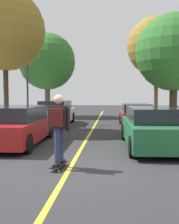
{
  "coord_description": "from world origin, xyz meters",
  "views": [
    {
      "loc": [
        1.06,
        -7.01,
        1.85
      ],
      "look_at": [
        -0.08,
        6.86,
        0.97
      ],
      "focal_mm": 45.35,
      "sensor_mm": 36.0,
      "label": 1
    }
  ],
  "objects_px": {
    "street_tree_left_near": "(47,62)",
    "skateboarder": "(58,125)",
    "street_tree_right_nearest": "(174,53)",
    "parked_car_left_near": "(56,113)",
    "street_tree_left_nearest": "(5,31)",
    "skateboard": "(59,165)",
    "parked_car_right_nearest": "(152,127)",
    "street_tree_right_near": "(157,46)",
    "parked_car_left_nearest": "(18,126)",
    "streetlamp": "(27,69)",
    "parked_car_right_near": "(136,115)"
  },
  "relations": [
    {
      "from": "parked_car_left_near",
      "to": "skateboarder",
      "type": "xyz_separation_m",
      "value": [
        2.15,
        -10.17,
        0.38
      ]
    },
    {
      "from": "parked_car_left_nearest",
      "to": "street_tree_right_nearest",
      "type": "bearing_deg",
      "value": 37.54
    },
    {
      "from": "parked_car_right_near",
      "to": "street_tree_right_nearest",
      "type": "xyz_separation_m",
      "value": [
        1.82,
        -1.32,
        3.37
      ]
    },
    {
      "from": "street_tree_right_near",
      "to": "skateboarder",
      "type": "relative_size",
      "value": 4.25
    },
    {
      "from": "street_tree_right_nearest",
      "to": "skateboarder",
      "type": "height_order",
      "value": "street_tree_right_nearest"
    },
    {
      "from": "parked_car_left_near",
      "to": "streetlamp",
      "type": "height_order",
      "value": "streetlamp"
    },
    {
      "from": "parked_car_left_near",
      "to": "street_tree_left_nearest",
      "type": "height_order",
      "value": "street_tree_left_nearest"
    },
    {
      "from": "street_tree_left_near",
      "to": "parked_car_left_nearest",
      "type": "bearing_deg",
      "value": -81.75
    },
    {
      "from": "parked_car_left_nearest",
      "to": "streetlamp",
      "type": "bearing_deg",
      "value": 104.17
    },
    {
      "from": "street_tree_left_nearest",
      "to": "streetlamp",
      "type": "xyz_separation_m",
      "value": [
        0.07,
        3.32,
        -1.59
      ]
    },
    {
      "from": "parked_car_left_near",
      "to": "street_tree_right_near",
      "type": "bearing_deg",
      "value": 32.55
    },
    {
      "from": "parked_car_left_near",
      "to": "parked_car_right_nearest",
      "type": "bearing_deg",
      "value": -55.85
    },
    {
      "from": "parked_car_right_nearest",
      "to": "skateboarder",
      "type": "relative_size",
      "value": 2.7
    },
    {
      "from": "street_tree_left_near",
      "to": "skateboarder",
      "type": "relative_size",
      "value": 3.81
    },
    {
      "from": "parked_car_left_nearest",
      "to": "street_tree_right_nearest",
      "type": "height_order",
      "value": "street_tree_right_nearest"
    },
    {
      "from": "streetlamp",
      "to": "skateboard",
      "type": "bearing_deg",
      "value": -69.0
    },
    {
      "from": "parked_car_left_near",
      "to": "skateboarder",
      "type": "relative_size",
      "value": 2.57
    },
    {
      "from": "parked_car_left_nearest",
      "to": "parked_car_right_nearest",
      "type": "xyz_separation_m",
      "value": [
        4.83,
        -0.21,
        0.0
      ]
    },
    {
      "from": "parked_car_left_nearest",
      "to": "street_tree_left_near",
      "type": "xyz_separation_m",
      "value": [
        -1.82,
        12.57,
        3.77
      ]
    },
    {
      "from": "parked_car_left_nearest",
      "to": "street_tree_right_near",
      "type": "xyz_separation_m",
      "value": [
        6.65,
        11.16,
        4.66
      ]
    },
    {
      "from": "parked_car_right_nearest",
      "to": "skateboard",
      "type": "xyz_separation_m",
      "value": [
        -2.68,
        -3.02,
        -0.61
      ]
    },
    {
      "from": "streetlamp",
      "to": "parked_car_left_near",
      "type": "bearing_deg",
      "value": -0.68
    },
    {
      "from": "street_tree_right_nearest",
      "to": "streetlamp",
      "type": "relative_size",
      "value": 1.04
    },
    {
      "from": "street_tree_right_nearest",
      "to": "skateboard",
      "type": "height_order",
      "value": "street_tree_right_nearest"
    },
    {
      "from": "parked_car_left_nearest",
      "to": "parked_car_right_near",
      "type": "bearing_deg",
      "value": 53.09
    },
    {
      "from": "parked_car_left_nearest",
      "to": "parked_car_right_nearest",
      "type": "bearing_deg",
      "value": -2.51
    },
    {
      "from": "street_tree_right_nearest",
      "to": "street_tree_right_near",
      "type": "distance_m",
      "value": 6.19
    },
    {
      "from": "street_tree_right_nearest",
      "to": "street_tree_right_near",
      "type": "relative_size",
      "value": 0.8
    },
    {
      "from": "parked_car_right_nearest",
      "to": "parked_car_right_near",
      "type": "relative_size",
      "value": 1.15
    },
    {
      "from": "street_tree_right_near",
      "to": "streetlamp",
      "type": "height_order",
      "value": "street_tree_right_near"
    },
    {
      "from": "parked_car_right_nearest",
      "to": "street_tree_left_near",
      "type": "bearing_deg",
      "value": 117.51
    },
    {
      "from": "skateboarder",
      "to": "streetlamp",
      "type": "bearing_deg",
      "value": 110.91
    },
    {
      "from": "parked_car_left_nearest",
      "to": "parked_car_left_near",
      "type": "bearing_deg",
      "value": 90.0
    },
    {
      "from": "street_tree_left_near",
      "to": "skateboarder",
      "type": "xyz_separation_m",
      "value": [
        3.97,
        -15.83,
        -3.37
      ]
    },
    {
      "from": "street_tree_left_nearest",
      "to": "skateboard",
      "type": "xyz_separation_m",
      "value": [
        3.97,
        -6.84,
        -4.89
      ]
    },
    {
      "from": "parked_car_right_nearest",
      "to": "parked_car_left_near",
      "type": "bearing_deg",
      "value": 124.15
    },
    {
      "from": "parked_car_left_near",
      "to": "street_tree_right_near",
      "type": "distance_m",
      "value": 9.16
    },
    {
      "from": "street_tree_left_nearest",
      "to": "street_tree_right_nearest",
      "type": "height_order",
      "value": "street_tree_left_nearest"
    },
    {
      "from": "parked_car_left_near",
      "to": "street_tree_left_nearest",
      "type": "bearing_deg",
      "value": -118.92
    },
    {
      "from": "street_tree_right_nearest",
      "to": "street_tree_left_near",
      "type": "bearing_deg",
      "value": 138.68
    },
    {
      "from": "skateboard",
      "to": "street_tree_right_near",
      "type": "bearing_deg",
      "value": 72.62
    },
    {
      "from": "street_tree_right_near",
      "to": "skateboard",
      "type": "height_order",
      "value": "street_tree_right_near"
    },
    {
      "from": "parked_car_left_nearest",
      "to": "parked_car_right_nearest",
      "type": "relative_size",
      "value": 1.0
    },
    {
      "from": "parked_car_left_nearest",
      "to": "parked_car_left_near",
      "type": "xyz_separation_m",
      "value": [
        -0.0,
        6.91,
        0.02
      ]
    },
    {
      "from": "parked_car_right_nearest",
      "to": "street_tree_right_nearest",
      "type": "distance_m",
      "value": 6.54
    },
    {
      "from": "parked_car_right_near",
      "to": "street_tree_right_near",
      "type": "bearing_deg",
      "value": 68.91
    },
    {
      "from": "parked_car_right_near",
      "to": "parked_car_left_near",
      "type": "bearing_deg",
      "value": 174.35
    },
    {
      "from": "parked_car_left_near",
      "to": "street_tree_left_near",
      "type": "distance_m",
      "value": 7.03
    },
    {
      "from": "skateboard",
      "to": "parked_car_right_nearest",
      "type": "bearing_deg",
      "value": 48.4
    },
    {
      "from": "street_tree_right_near",
      "to": "skateboarder",
      "type": "height_order",
      "value": "street_tree_right_near"
    }
  ]
}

